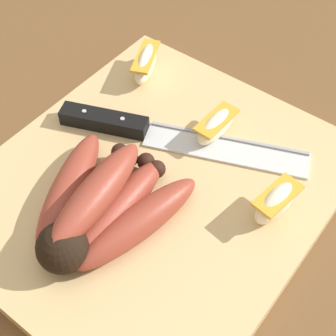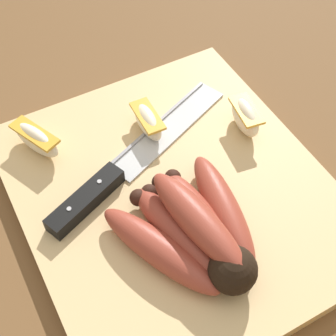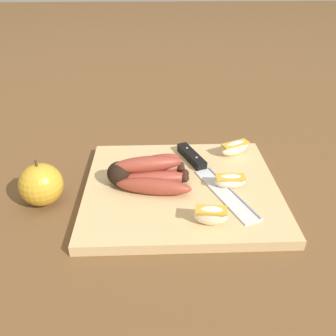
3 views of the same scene
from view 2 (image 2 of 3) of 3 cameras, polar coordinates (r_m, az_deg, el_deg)
The scene contains 7 objects.
ground_plane at distance 0.56m, azimuth 0.79°, elevation -3.66°, with size 6.00×6.00×0.00m, color brown.
cutting_board at distance 0.55m, azimuth 1.32°, elevation -3.11°, with size 0.38×0.33×0.02m, color tan.
banana_bunch at distance 0.49m, azimuth 3.30°, elevation -7.29°, with size 0.16×0.15×0.06m.
chefs_knife at distance 0.55m, azimuth -5.99°, elevation -0.58°, with size 0.13×0.27×0.02m.
apple_wedge_near at distance 0.59m, azimuth -15.03°, elevation 3.23°, with size 0.07×0.05×0.03m.
apple_wedge_middle at distance 0.60m, azimuth 8.95°, elevation 5.90°, with size 0.06×0.03×0.04m.
apple_wedge_far at distance 0.59m, azimuth -2.36°, elevation 5.46°, with size 0.06×0.03×0.03m.
Camera 2 is at (0.27, -0.16, 0.47)m, focal length 52.62 mm.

